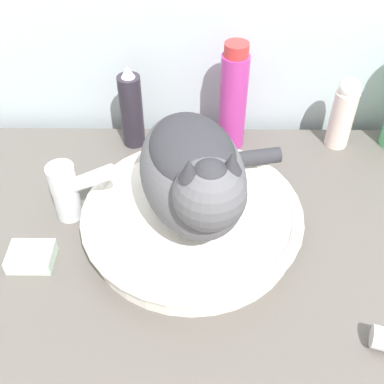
# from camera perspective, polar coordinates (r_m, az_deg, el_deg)

# --- Properties ---
(vanity_counter) EXTENTS (1.17, 0.59, 0.86)m
(vanity_counter) POSITION_cam_1_polar(r_m,az_deg,el_deg) (1.16, 1.61, -18.99)
(vanity_counter) COLOR #56514C
(vanity_counter) RESTS_ON ground_plane
(sink_basin) EXTENTS (0.36, 0.36, 0.05)m
(sink_basin) POSITION_cam_1_polar(r_m,az_deg,el_deg) (0.80, 0.01, -3.04)
(sink_basin) COLOR white
(sink_basin) RESTS_ON vanity_counter
(cat) EXTENTS (0.26, 0.28, 0.19)m
(cat) POSITION_cam_1_polar(r_m,az_deg,el_deg) (0.71, 0.35, 2.46)
(cat) COLOR #56565B
(cat) RESTS_ON sink_basin
(faucet) EXTENTS (0.12, 0.05, 0.12)m
(faucet) POSITION_cam_1_polar(r_m,az_deg,el_deg) (0.82, -14.29, 0.33)
(faucet) COLOR silver
(faucet) RESTS_ON vanity_counter
(deodorant_stick) EXTENTS (0.05, 0.05, 0.15)m
(deodorant_stick) POSITION_cam_1_polar(r_m,az_deg,el_deg) (0.99, 17.47, 8.95)
(deodorant_stick) COLOR silver
(deodorant_stick) RESTS_ON vanity_counter
(hairspray_can_black) EXTENTS (0.04, 0.04, 0.17)m
(hairspray_can_black) POSITION_cam_1_polar(r_m,az_deg,el_deg) (0.95, -7.19, 9.67)
(hairspray_can_black) COLOR #28232D
(hairspray_can_black) RESTS_ON vanity_counter
(shampoo_bottle_tall) EXTENTS (0.05, 0.05, 0.22)m
(shampoo_bottle_tall) POSITION_cam_1_polar(r_m,az_deg,el_deg) (0.93, 4.91, 10.99)
(shampoo_bottle_tall) COLOR #B2338C
(shampoo_bottle_tall) RESTS_ON vanity_counter
(soap_bar) EXTENTS (0.07, 0.05, 0.02)m
(soap_bar) POSITION_cam_1_polar(r_m,az_deg,el_deg) (0.80, -18.52, -7.27)
(soap_bar) COLOR silver
(soap_bar) RESTS_ON vanity_counter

